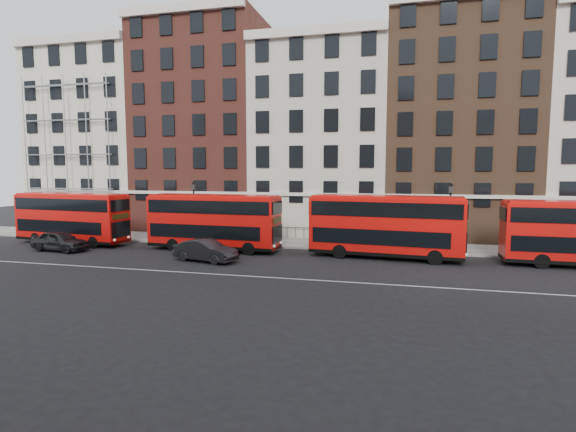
% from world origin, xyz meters
% --- Properties ---
extents(ground, '(120.00, 120.00, 0.00)m').
position_xyz_m(ground, '(0.00, 0.00, 0.00)').
color(ground, black).
rests_on(ground, ground).
extents(pavement, '(80.00, 5.00, 0.15)m').
position_xyz_m(pavement, '(0.00, 10.50, 0.07)').
color(pavement, gray).
rests_on(pavement, ground).
extents(kerb, '(80.00, 0.30, 0.16)m').
position_xyz_m(kerb, '(0.00, 8.00, 0.08)').
color(kerb, gray).
rests_on(kerb, ground).
extents(road_centre_line, '(70.00, 0.12, 0.01)m').
position_xyz_m(road_centre_line, '(0.00, -2.00, 0.01)').
color(road_centre_line, white).
rests_on(road_centre_line, ground).
extents(building_terrace, '(64.00, 11.95, 22.00)m').
position_xyz_m(building_terrace, '(-0.31, 17.88, 10.24)').
color(building_terrace, '#BCB7A3').
rests_on(building_terrace, ground).
extents(bus_a, '(10.70, 3.60, 4.41)m').
position_xyz_m(bus_a, '(-19.98, 5.66, 2.37)').
color(bus_a, red).
rests_on(bus_a, ground).
extents(bus_b, '(10.75, 3.02, 4.47)m').
position_xyz_m(bus_b, '(-6.70, 5.66, 2.40)').
color(bus_b, red).
rests_on(bus_b, ground).
extents(bus_c, '(11.13, 3.68, 4.59)m').
position_xyz_m(bus_c, '(6.71, 5.66, 2.46)').
color(bus_c, red).
rests_on(bus_c, ground).
extents(car_rear, '(4.95, 2.47, 1.62)m').
position_xyz_m(car_rear, '(-18.47, 2.47, 0.81)').
color(car_rear, black).
rests_on(car_rear, ground).
extents(car_front, '(4.97, 2.72, 1.55)m').
position_xyz_m(car_front, '(-5.52, 1.52, 0.78)').
color(car_front, black).
rests_on(car_front, ground).
extents(lamp_post_left, '(0.44, 0.44, 5.33)m').
position_xyz_m(lamp_post_left, '(-9.66, 8.36, 3.08)').
color(lamp_post_left, black).
rests_on(lamp_post_left, pavement).
extents(lamp_post_right, '(0.44, 0.44, 5.33)m').
position_xyz_m(lamp_post_right, '(11.42, 8.37, 3.08)').
color(lamp_post_right, black).
rests_on(lamp_post_right, pavement).
extents(iron_railings, '(6.60, 0.06, 1.00)m').
position_xyz_m(iron_railings, '(0.00, 12.70, 0.65)').
color(iron_railings, black).
rests_on(iron_railings, pavement).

